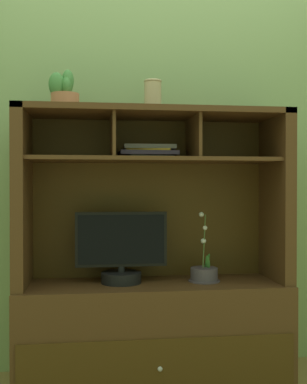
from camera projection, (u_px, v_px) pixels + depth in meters
floor_plane at (154, 384)px, 2.51m from camera, size 6.00×6.00×0.02m
back_wall at (148, 123)px, 2.75m from camera, size 6.00×0.02×2.80m
media_console at (153, 298)px, 2.52m from camera, size 1.40×0.48×1.43m
tv_monitor at (121, 253)px, 2.49m from camera, size 0.48×0.21×0.37m
potted_orchid at (204, 273)px, 2.53m from camera, size 0.17×0.17×0.37m
magazine_stack_left at (148, 152)px, 2.55m from camera, size 0.31×0.25×0.07m
potted_succulent at (64, 92)px, 2.42m from camera, size 0.16×0.16×0.19m
ceramic_vase at (153, 96)px, 2.52m from camera, size 0.10×0.10×0.16m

